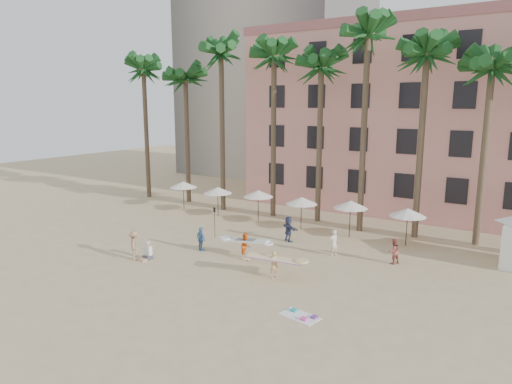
{
  "coord_description": "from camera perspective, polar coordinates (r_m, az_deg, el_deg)",
  "views": [
    {
      "loc": [
        14.52,
        -18.24,
        9.64
      ],
      "look_at": [
        -0.99,
        6.0,
        4.0
      ],
      "focal_mm": 32.0,
      "sensor_mm": 36.0,
      "label": 1
    }
  ],
  "objects": [
    {
      "name": "beach_towel",
      "position": [
        21.79,
        5.67,
        -15.13
      ],
      "size": [
        1.95,
        1.31,
        0.14
      ],
      "color": "white",
      "rests_on": "ground"
    },
    {
      "name": "carrier_white",
      "position": [
        28.86,
        -1.29,
        -6.57
      ],
      "size": [
        3.01,
        1.24,
        1.63
      ],
      "color": "orange",
      "rests_on": "ground"
    },
    {
      "name": "umbrella_row",
      "position": [
        36.13,
        2.88,
        -0.6
      ],
      "size": [
        22.5,
        2.7,
        2.73
      ],
      "color": "#332B23",
      "rests_on": "ground"
    },
    {
      "name": "beachgoers",
      "position": [
        29.92,
        -0.74,
        -5.93
      ],
      "size": [
        14.93,
        9.86,
        1.87
      ],
      "color": "#394263",
      "rests_on": "ground"
    },
    {
      "name": "paddle",
      "position": [
        33.21,
        -5.2,
        -3.31
      ],
      "size": [
        0.18,
        0.04,
        2.23
      ],
      "color": "black",
      "rests_on": "ground"
    },
    {
      "name": "palm_row",
      "position": [
        36.22,
        10.12,
        16.2
      ],
      "size": [
        44.4,
        5.4,
        16.3
      ],
      "color": "brown",
      "rests_on": "ground"
    },
    {
      "name": "carrier_yellow",
      "position": [
        25.71,
        2.32,
        -8.75
      ],
      "size": [
        3.14,
        1.78,
        1.58
      ],
      "color": "tan",
      "rests_on": "ground"
    },
    {
      "name": "ground",
      "position": [
        25.23,
        -5.57,
        -11.43
      ],
      "size": [
        120.0,
        120.0,
        0.0
      ],
      "primitive_type": "plane",
      "color": "#D1B789",
      "rests_on": "ground"
    },
    {
      "name": "pink_hotel",
      "position": [
        44.9,
        23.2,
        8.11
      ],
      "size": [
        35.0,
        14.0,
        16.0
      ],
      "primitive_type": "cube",
      "color": "#FAA198",
      "rests_on": "ground"
    },
    {
      "name": "seated_man",
      "position": [
        29.56,
        -13.46,
        -7.48
      ],
      "size": [
        0.49,
        0.85,
        1.11
      ],
      "color": "#3F3F4C",
      "rests_on": "ground"
    }
  ]
}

